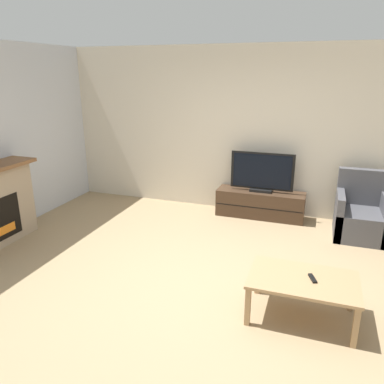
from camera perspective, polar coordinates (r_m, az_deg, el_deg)
ground_plane at (r=4.29m, az=1.46°, el=-14.22°), size 24.00×24.00×0.00m
wall_back at (r=6.25m, az=8.97°, el=9.10°), size 12.00×0.06×2.70m
tv_stand at (r=6.22m, az=10.34°, el=-1.80°), size 1.41×0.41×0.43m
tv at (r=6.06m, az=10.60°, el=2.80°), size 1.00×0.18×0.64m
armchair at (r=5.91m, az=24.30°, el=-3.36°), size 0.70×0.76×0.93m
coffee_table at (r=3.79m, az=16.56°, el=-13.16°), size 1.01×0.64×0.42m
remote at (r=3.77m, az=17.89°, el=-12.41°), size 0.09×0.15×0.02m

